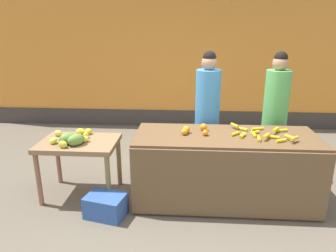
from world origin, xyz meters
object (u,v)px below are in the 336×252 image
object	(u,v)px
vendor_woman_blue_shirt	(207,116)
produce_crate	(106,206)
vendor_woman_green_shirt	(275,116)
produce_sack	(144,161)

from	to	relation	value
vendor_woman_blue_shirt	produce_crate	xyz separation A→B (m)	(-1.20, -1.14, -0.78)
vendor_woman_blue_shirt	produce_crate	world-z (taller)	vendor_woman_blue_shirt
vendor_woman_green_shirt	produce_crate	distance (m)	2.60
vendor_woman_green_shirt	produce_crate	bearing A→B (deg)	-150.49
vendor_woman_blue_shirt	vendor_woman_green_shirt	xyz separation A→B (m)	(0.96, 0.08, -0.00)
produce_crate	produce_sack	xyz separation A→B (m)	(0.30, 1.09, 0.09)
vendor_woman_blue_shirt	produce_sack	distance (m)	1.14
vendor_woman_green_shirt	produce_sack	xyz separation A→B (m)	(-1.86, -0.13, -0.69)
produce_crate	produce_sack	size ratio (longest dim) A/B	0.99
produce_crate	vendor_woman_blue_shirt	bearing A→B (deg)	43.51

